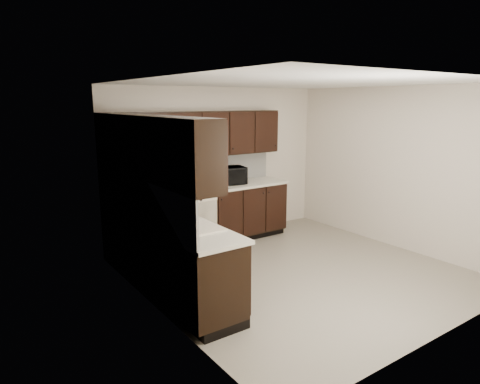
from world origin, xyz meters
The scene contains 20 objects.
floor centered at (0.00, 0.00, 0.00)m, with size 4.00×4.00×0.00m, color gray.
ceiling centered at (0.00, 0.00, 2.50)m, with size 4.00×4.00×0.00m, color white.
wall_back centered at (0.00, 2.00, 1.25)m, with size 4.00×0.02×2.50m, color beige.
wall_left centered at (-2.00, 0.00, 1.25)m, with size 0.02×4.00×2.50m, color beige.
wall_right centered at (2.00, 0.00, 1.25)m, with size 0.02×4.00×2.50m, color beige.
wall_front centered at (0.00, -2.00, 1.25)m, with size 4.00×0.02×2.50m, color beige.
lower_cabinets centered at (-1.01, 1.11, 0.41)m, with size 3.00×2.80×0.90m.
countertop centered at (-1.01, 1.11, 0.92)m, with size 3.03×2.83×0.04m.
backsplash centered at (-1.22, 1.32, 1.18)m, with size 3.00×2.80×0.48m.
upper_cabinets centered at (-1.10, 1.20, 1.77)m, with size 3.00×2.80×0.70m.
dishwasher centered at (-0.70, 1.41, 0.55)m, with size 0.58×0.04×0.78m.
sink centered at (-1.68, -0.01, 0.88)m, with size 0.54×0.82×0.42m.
microwave centered at (0.03, 1.72, 1.08)m, with size 0.52×0.35×0.29m, color black.
soap_bottle_a centered at (-1.50, 0.68, 1.03)m, with size 0.09×0.09×0.19m, color gray.
soap_bottle_b centered at (-1.81, 0.45, 1.05)m, with size 0.09×0.09×0.23m, color gray.
toaster_oven centered at (-1.27, 1.69, 1.06)m, with size 0.37×0.27×0.23m, color silver.
storage_bin centered at (-1.68, 0.97, 1.03)m, with size 0.45×0.34×0.18m, color silver.
blue_pitcher centered at (-1.66, 0.09, 1.07)m, with size 0.18×0.18×0.27m, color #101597.
teal_tumbler centered at (-1.56, 1.33, 1.05)m, with size 0.10×0.10×0.22m, color #0C7D8B.
paper_towel_roll centered at (-1.57, 0.93, 1.09)m, with size 0.14×0.14×0.30m, color white.
Camera 1 is at (-3.78, -4.00, 2.27)m, focal length 32.00 mm.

